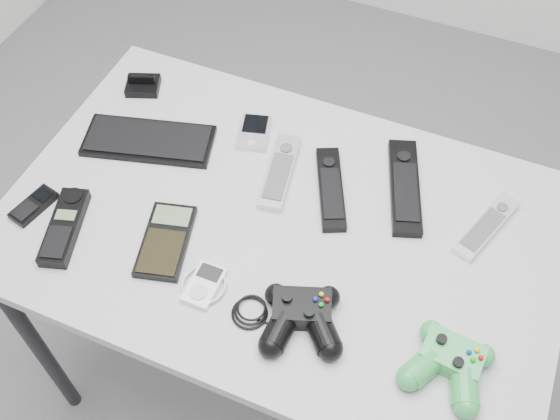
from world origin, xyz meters
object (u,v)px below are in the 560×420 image
at_px(mobile_phone, 34,205).
at_px(remote_black_a, 331,188).
at_px(remote_black_b, 405,186).
at_px(desk, 282,241).
at_px(cordless_handset, 64,227).
at_px(calculator, 166,241).
at_px(remote_silver_b, 487,226).
at_px(controller_black, 302,315).
at_px(mp3_player, 204,285).
at_px(pda, 254,132).
at_px(controller_green, 450,362).
at_px(pda_keyboard, 149,140).
at_px(remote_silver_a, 280,171).

bearing_deg(mobile_phone, remote_black_a, 39.38).
bearing_deg(remote_black_a, remote_black_b, -0.01).
xyz_separation_m(desk, cordless_handset, (-0.39, -0.18, 0.08)).
bearing_deg(desk, calculator, -145.18).
bearing_deg(remote_silver_b, remote_black_a, -154.96).
bearing_deg(desk, controller_black, -58.00).
relative_size(remote_black_b, calculator, 1.41).
xyz_separation_m(desk, mobile_phone, (-0.48, -0.16, 0.07)).
bearing_deg(remote_black_a, mp3_player, -138.82).
bearing_deg(pda, controller_green, -50.48).
xyz_separation_m(pda_keyboard, remote_black_a, (0.42, 0.03, 0.00)).
bearing_deg(pda_keyboard, desk, -29.04).
xyz_separation_m(pda_keyboard, mobile_phone, (-0.13, -0.25, -0.00)).
bearing_deg(mp3_player, remote_black_b, 52.54).
height_order(controller_black, controller_green, controller_black).
xyz_separation_m(remote_black_b, mobile_phone, (-0.69, -0.34, -0.00)).
height_order(pda, mp3_player, same).
bearing_deg(pda_keyboard, calculator, -68.55).
distance_m(mobile_phone, cordless_handset, 0.10).
relative_size(remote_silver_b, calculator, 1.07).
height_order(pda_keyboard, remote_black_b, remote_black_b).
bearing_deg(cordless_handset, remote_silver_b, 5.72).
bearing_deg(remote_silver_b, mp3_player, -124.01).
xyz_separation_m(remote_silver_b, controller_black, (-0.26, -0.34, 0.02)).
xyz_separation_m(remote_silver_b, mobile_phone, (-0.87, -0.31, -0.00)).
xyz_separation_m(desk, controller_black, (0.12, -0.19, 0.09)).
height_order(cordless_handset, mp3_player, cordless_handset).
bearing_deg(remote_silver_b, pda, -166.28).
relative_size(remote_black_a, controller_green, 1.38).
relative_size(mp3_player, controller_black, 0.36).
bearing_deg(remote_black_b, pda, 157.45).
distance_m(cordless_handset, controller_black, 0.51).
bearing_deg(desk, remote_silver_b, 20.97).
height_order(remote_silver_b, calculator, remote_silver_b).
distance_m(remote_silver_a, calculator, 0.29).
bearing_deg(remote_black_b, remote_silver_a, 174.94).
distance_m(pda, controller_green, 0.65).
relative_size(desk, cordless_handset, 6.24).
relative_size(desk, calculator, 6.42).
height_order(desk, remote_black_a, remote_black_a).
bearing_deg(controller_green, pda, 150.50).
bearing_deg(mobile_phone, remote_black_b, 38.89).
relative_size(pda_keyboard, remote_black_a, 1.33).
height_order(calculator, controller_green, controller_green).
height_order(mobile_phone, controller_black, controller_black).
xyz_separation_m(remote_silver_a, remote_silver_b, (0.43, 0.03, -0.00)).
bearing_deg(pda, mp3_player, -94.86).
distance_m(remote_black_a, mobile_phone, 0.61).
distance_m(cordless_handset, calculator, 0.21).
distance_m(pda_keyboard, remote_silver_a, 0.30).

